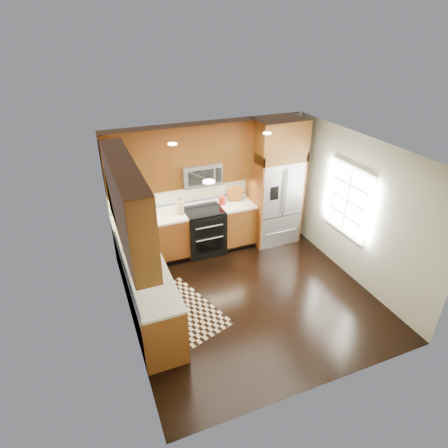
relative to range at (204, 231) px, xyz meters
name	(u,v)px	position (x,y,z in m)	size (l,w,h in m)	color
ground	(250,296)	(0.25, -1.67, -0.47)	(4.00, 4.00, 0.00)	black
wall_back	(209,185)	(0.25, 0.33, 0.83)	(4.00, 0.02, 2.60)	beige
wall_left	(124,257)	(-1.75, -1.67, 0.83)	(0.02, 4.00, 2.60)	beige
wall_right	(356,210)	(2.25, -1.67, 0.83)	(0.02, 4.00, 2.60)	beige
window	(348,200)	(2.23, -1.47, 0.93)	(0.04, 1.10, 1.30)	white
base_cabinets	(166,262)	(-0.98, -0.77, -0.02)	(2.85, 3.00, 0.90)	brown
countertop	(171,235)	(-0.84, -0.65, 0.45)	(2.86, 3.01, 0.04)	beige
upper_cabinets	(161,174)	(-0.90, -0.58, 1.56)	(2.85, 3.00, 1.15)	brown
range	(204,231)	(0.00, 0.00, 0.00)	(0.76, 0.67, 0.95)	black
microwave	(200,174)	(0.00, 0.13, 1.19)	(0.76, 0.40, 0.42)	#B2B2B7
refrigerator	(275,182)	(1.55, -0.04, 0.83)	(0.98, 0.75, 2.60)	#B2B2B7
sink_faucet	(142,263)	(-1.48, -1.44, 0.52)	(0.54, 0.44, 0.37)	#B2B2B7
rug	(183,310)	(-0.95, -1.60, -0.46)	(0.93, 1.55, 0.01)	black
knife_block	(180,207)	(-0.45, 0.06, 0.60)	(0.12, 0.16, 0.31)	tan
utensil_crock	(222,199)	(0.44, 0.11, 0.59)	(0.14, 0.14, 0.35)	#AB2015
cutting_board	(235,200)	(0.75, 0.17, 0.48)	(0.34, 0.34, 0.02)	brown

